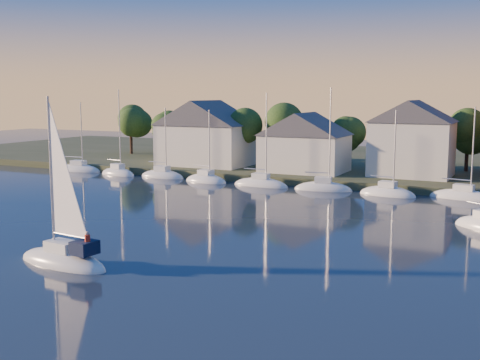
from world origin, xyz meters
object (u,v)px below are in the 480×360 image
Objects in this scene: clubhouse_west at (206,132)px; hero_sailboat at (64,257)px; clubhouse_centre at (305,141)px; clubhouse_east at (412,137)px.

hero_sailboat reaches higher than clubhouse_west.
hero_sailboat is (-0.30, -47.08, -4.59)m from clubhouse_centre.
clubhouse_east is (14.00, 2.00, 0.87)m from clubhouse_centre.
clubhouse_east reaches higher than clubhouse_west.
hero_sailboat is (-14.30, -49.08, -5.46)m from clubhouse_east.
clubhouse_centre is at bearing -83.64° from hero_sailboat.
clubhouse_east is at bearing -99.52° from hero_sailboat.
clubhouse_west is at bearing 176.42° from clubhouse_centre.
clubhouse_west is at bearing -65.19° from hero_sailboat.
hero_sailboat is at bearing -90.36° from clubhouse_centre.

